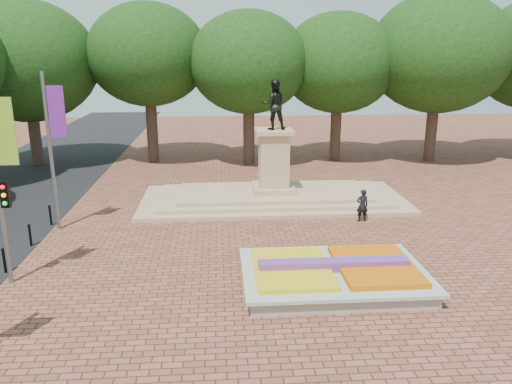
% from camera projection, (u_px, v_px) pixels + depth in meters
% --- Properties ---
extents(ground, '(90.00, 90.00, 0.00)m').
position_uv_depth(ground, '(296.00, 262.00, 19.14)').
color(ground, brown).
rests_on(ground, ground).
extents(flower_bed, '(6.30, 4.30, 0.91)m').
position_uv_depth(flower_bed, '(334.00, 274.00, 17.19)').
color(flower_bed, gray).
rests_on(flower_bed, ground).
extents(monument, '(14.00, 6.00, 6.40)m').
position_uv_depth(monument, '(273.00, 186.00, 26.58)').
color(monument, tan).
rests_on(monument, ground).
extents(tree_row_back, '(44.80, 8.80, 10.43)m').
position_uv_depth(tree_row_back, '(292.00, 68.00, 34.77)').
color(tree_row_back, '#3C2C20').
rests_on(tree_row_back, ground).
extents(pedestrian, '(0.59, 0.40, 1.56)m').
position_uv_depth(pedestrian, '(362.00, 205.00, 23.52)').
color(pedestrian, black).
rests_on(pedestrian, ground).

